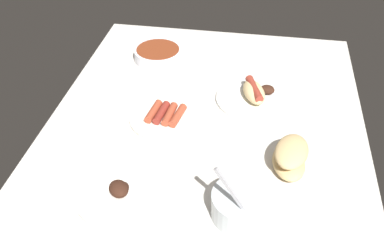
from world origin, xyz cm
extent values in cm
cube|color=silver|center=(0.00, 0.00, -1.50)|extent=(120.00, 90.00, 3.00)
cylinder|color=silver|center=(28.95, 12.96, 3.03)|extent=(14.37, 14.37, 6.05)
cylinder|color=beige|center=(28.95, 12.96, 4.24)|extent=(12.64, 12.64, 2.72)
cube|color=#B7B7BC|center=(32.18, 11.17, 9.04)|extent=(2.80, 9.89, 13.50)
cylinder|color=white|center=(-2.55, -11.57, 0.50)|extent=(20.99, 20.99, 1.00)
cylinder|color=#AD472D|center=(-2.95, -15.23, 2.12)|extent=(9.29, 3.48, 2.24)
cylinder|color=maroon|center=(-2.69, -12.79, 2.12)|extent=(9.28, 3.36, 2.24)
cylinder|color=#AD472D|center=(-2.42, -10.34, 2.12)|extent=(9.24, 3.12, 2.24)
cylinder|color=#AD472D|center=(-2.16, -7.90, 2.12)|extent=(9.32, 3.76, 2.24)
cylinder|color=white|center=(-16.07, 12.81, 0.50)|extent=(22.63, 22.63, 1.00)
ellipsoid|color=#E5C689|center=(-16.07, 12.81, 3.20)|extent=(13.40, 9.65, 4.40)
cylinder|color=#9E3828|center=(-16.07, 12.81, 4.41)|extent=(11.64, 6.06, 2.40)
ellipsoid|color=#381E14|center=(-19.21, 16.81, 2.40)|extent=(3.98, 4.71, 2.80)
cylinder|color=white|center=(-35.54, -21.36, 2.00)|extent=(16.45, 16.45, 4.01)
cylinder|color=maroon|center=(-35.54, -21.36, 3.61)|extent=(14.81, 14.81, 1.00)
ellipsoid|color=#DBB77A|center=(11.93, 23.20, 1.80)|extent=(14.16, 9.58, 3.60)
ellipsoid|color=#DBB77A|center=(11.73, 23.50, 5.40)|extent=(14.61, 10.48, 3.60)
cylinder|color=white|center=(28.48, -16.25, 0.50)|extent=(20.37, 20.37, 1.00)
ellipsoid|color=#381E14|center=(27.78, -15.62, 2.04)|extent=(4.62, 3.82, 2.08)
ellipsoid|color=#381E14|center=(28.34, -16.08, 2.52)|extent=(7.06, 6.90, 3.04)
camera|label=1|loc=(96.33, 12.73, 79.01)|focal=41.59mm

